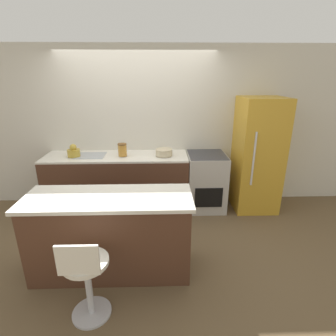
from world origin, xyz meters
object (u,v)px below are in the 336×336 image
object	(u,v)px
refrigerator	(257,155)
kettle	(74,152)
oven_range	(206,181)
mixing_bowl	(164,152)
stool_chair	(87,278)

from	to	relation	value
refrigerator	kettle	distance (m)	2.92
oven_range	refrigerator	xyz separation A→B (m)	(0.82, -0.01, 0.45)
oven_range	kettle	size ratio (longest dim) A/B	4.76
oven_range	mixing_bowl	size ratio (longest dim) A/B	3.57
refrigerator	stool_chair	distance (m)	3.12
mixing_bowl	refrigerator	bearing A→B (deg)	1.21
refrigerator	mixing_bowl	size ratio (longest dim) A/B	6.98
refrigerator	stool_chair	xyz separation A→B (m)	(-2.23, -2.13, -0.47)
oven_range	kettle	distance (m)	2.17
refrigerator	mixing_bowl	xyz separation A→B (m)	(-1.51, -0.03, 0.07)
oven_range	mixing_bowl	xyz separation A→B (m)	(-0.69, -0.04, 0.52)
stool_chair	mixing_bowl	world-z (taller)	mixing_bowl
refrigerator	mixing_bowl	distance (m)	1.51
stool_chair	oven_range	bearing A→B (deg)	56.59
oven_range	refrigerator	world-z (taller)	refrigerator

